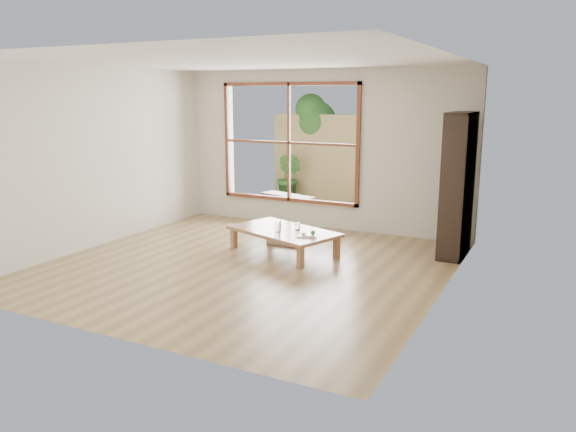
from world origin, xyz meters
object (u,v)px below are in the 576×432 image
Objects in this scene: low_table at (284,232)px; garden_bench at (288,198)px; food_tray at (308,235)px; bookshelf at (458,185)px.

low_table is 1.49× the size of garden_bench.
low_table is 0.51m from food_tray.
bookshelf reaches higher than garden_bench.
food_tray is at bearing -41.23° from garden_bench.
food_tray is (0.47, -0.19, 0.06)m from low_table.
food_tray reaches higher than low_table.
bookshelf is 6.23× the size of food_tray.
low_table is at bearing -47.82° from garden_bench.
low_table is at bearing 138.55° from food_tray.
bookshelf is 3.62m from garden_bench.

